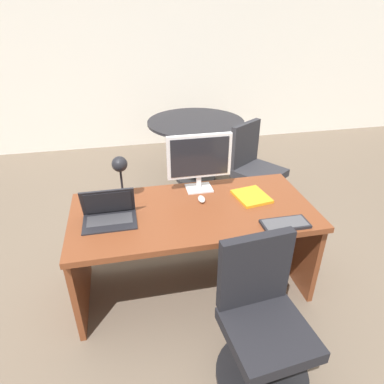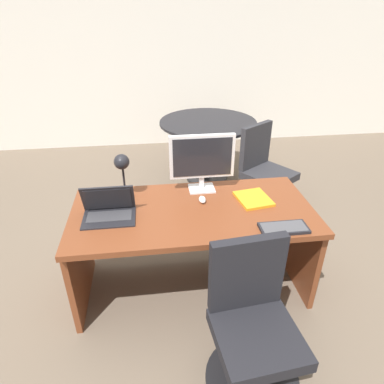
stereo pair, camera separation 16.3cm
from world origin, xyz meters
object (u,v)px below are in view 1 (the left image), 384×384
Objects in this scene: mouse at (202,199)px; keyboard at (285,224)px; monitor at (199,158)px; book at (251,196)px; desk_lamp at (120,170)px; meeting_table at (196,136)px; desk at (192,228)px; office_chair at (262,328)px; meeting_chair_near at (254,174)px; laptop at (109,210)px.

keyboard is at bearing -41.32° from mouse.
mouse is at bearing 138.68° from keyboard.
monitor reaches higher than book.
desk_lamp is 1.92m from meeting_table.
keyboard is at bearing -33.16° from desk.
keyboard is 3.53× the size of mouse.
keyboard is at bearing -27.40° from desk_lamp.
desk_lamp is 0.39× the size of office_chair.
office_chair is (-0.22, -0.85, -0.37)m from book.
office_chair is 0.78× the size of meeting_table.
keyboard is 0.27× the size of meeting_table.
mouse is at bearing -97.26° from monitor.
desk_lamp is (-0.56, 0.12, 0.24)m from mouse.
monitor is at bearing 65.90° from desk.
book is 1.22m from meeting_chair_near.
desk_lamp reaches higher than mouse.
office_chair is 2.66m from meeting_table.
book is at bearing 75.38° from office_chair.
monitor is 1.66m from meeting_table.
monitor reaches higher than laptop.
mouse is 0.97m from office_chair.
desk is 0.23m from mouse.
desk_lamp is (0.10, 0.22, 0.19)m from laptop.
desk is 5.48× the size of keyboard.
book is 0.32× the size of office_chair.
keyboard is 2.19m from meeting_table.
mouse is at bearing 176.48° from book.
laptop is 0.39× the size of meeting_chair_near.
office_chair is (0.82, -0.78, -0.43)m from laptop.
desk_lamp is at bearing -173.36° from monitor.
mouse reaches higher than book.
mouse is (0.08, 0.05, 0.21)m from desk.
laptop is 1.21m from office_chair.
meeting_chair_near is (0.82, 0.85, -0.62)m from monitor.
monitor is 0.31m from mouse.
office_chair is at bearing -82.82° from monitor.
desk is at bearing 4.46° from laptop.
meeting_chair_near is at bearing 75.30° from keyboard.
desk_lamp is at bearing 160.07° from desk.
meeting_table reaches higher than desk.
keyboard is at bearing -15.60° from laptop.
keyboard is at bearing -53.62° from monitor.
mouse is at bearing -101.12° from meeting_table.
meeting_chair_near reaches higher than mouse.
keyboard is at bearing -104.70° from meeting_chair_near.
keyboard is 1.19m from desk_lamp.
meeting_table is 0.91m from meeting_chair_near.
office_chair is (-0.31, -0.46, -0.37)m from keyboard.
meeting_table is at bearing 61.07° from desk_lamp.
desk_lamp is 1.38m from office_chair.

